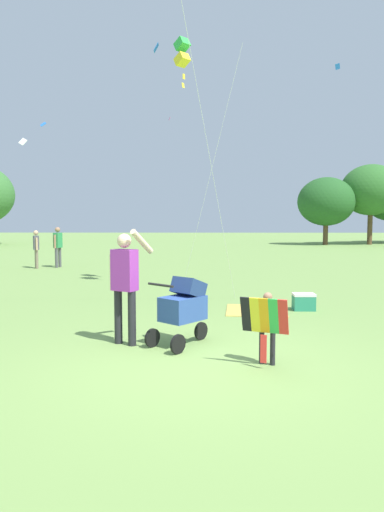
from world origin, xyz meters
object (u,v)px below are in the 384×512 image
(child_with_butterfly_kite, at_px, (267,321))
(person_sitting_far, at_px, (58,244))
(picnic_blanket, at_px, (256,310))
(stroller, at_px, (184,305))
(kite_orange_delta, at_px, (182,53))
(cooler_box, at_px, (304,302))
(person_red_shirt, at_px, (36,246))
(person_adult_flyer, at_px, (125,278))

(child_with_butterfly_kite, height_order, person_sitting_far, person_sitting_far)
(child_with_butterfly_kite, xyz_separation_m, person_sitting_far, (-6.41, 12.18, 0.35))
(picnic_blanket, bearing_deg, stroller, -118.11)
(kite_orange_delta, distance_m, picnic_blanket, 7.23)
(child_with_butterfly_kite, bearing_deg, person_sitting_far, 117.78)
(person_sitting_far, relative_size, cooler_box, 3.53)
(child_with_butterfly_kite, distance_m, person_sitting_far, 13.77)
(stroller, xyz_separation_m, person_sitting_far, (-5.31, 11.22, 0.33))
(person_red_shirt, bearing_deg, person_adult_flyer, -64.52)
(person_red_shirt, xyz_separation_m, picnic_blanket, (7.45, -8.21, -0.86))
(kite_orange_delta, height_order, person_red_shirt, kite_orange_delta)
(child_with_butterfly_kite, bearing_deg, person_adult_flyer, 153.64)
(child_with_butterfly_kite, distance_m, person_adult_flyer, 2.25)
(child_with_butterfly_kite, height_order, picnic_blanket, child_with_butterfly_kite)
(stroller, xyz_separation_m, kite_orange_delta, (-0.22, 5.85, 5.68))
(person_sitting_far, xyz_separation_m, cooler_box, (7.72, -8.50, -0.76))
(child_with_butterfly_kite, xyz_separation_m, cooler_box, (1.31, 3.68, -0.40))
(cooler_box, bearing_deg, child_with_butterfly_kite, -109.57)
(person_red_shirt, bearing_deg, picnic_blanket, -47.79)
(picnic_blanket, bearing_deg, cooler_box, 4.63)
(person_adult_flyer, bearing_deg, child_with_butterfly_kite, -26.36)
(person_red_shirt, height_order, person_sitting_far, person_sitting_far)
(kite_orange_delta, bearing_deg, cooler_box, -49.96)
(kite_orange_delta, distance_m, person_red_shirt, 9.40)
(person_red_shirt, xyz_separation_m, cooler_box, (8.45, -8.13, -0.69))
(person_adult_flyer, xyz_separation_m, kite_orange_delta, (0.66, 5.82, 5.27))
(child_with_butterfly_kite, bearing_deg, kite_orange_delta, 100.98)
(person_adult_flyer, distance_m, kite_orange_delta, 7.88)
(stroller, height_order, cooler_box, stroller)
(kite_orange_delta, xyz_separation_m, picnic_blanket, (1.63, -3.21, -6.28))
(stroller, distance_m, cooler_box, 3.66)
(child_with_butterfly_kite, relative_size, kite_orange_delta, 0.14)
(kite_orange_delta, relative_size, person_sitting_far, 4.22)
(person_sitting_far, bearing_deg, person_red_shirt, -153.15)
(person_red_shirt, bearing_deg, person_sitting_far, 26.85)
(person_sitting_far, bearing_deg, person_adult_flyer, -68.40)
(child_with_butterfly_kite, relative_size, person_sitting_far, 0.60)
(person_adult_flyer, bearing_deg, kite_orange_delta, 83.52)
(picnic_blanket, bearing_deg, kite_orange_delta, 116.91)
(stroller, bearing_deg, kite_orange_delta, 92.16)
(kite_orange_delta, relative_size, cooler_box, 14.90)
(stroller, height_order, person_red_shirt, person_red_shirt)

